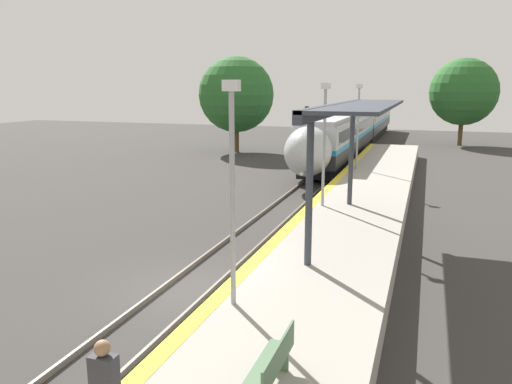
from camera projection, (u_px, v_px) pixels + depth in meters
The scene contains 13 objects.
ground_plane at pixel (189, 290), 14.83m from camera, with size 120.00×120.00×0.00m, color #383533.
rail_left at pixel (167, 284), 15.04m from camera, with size 0.08×90.00×0.15m, color slate.
rail_right at pixel (211, 290), 14.59m from camera, with size 0.08×90.00×0.15m, color slate.
train at pixel (357, 126), 47.72m from camera, with size 2.81×45.14×3.87m.
platform_right at pixel (313, 290), 13.54m from camera, with size 4.02×64.00×1.00m.
platform_bench at pixel (272, 365), 8.11m from camera, with size 0.44×1.77×0.89m.
railway_signal at pixel (306, 130), 37.54m from camera, with size 0.28×0.28×4.47m.
lamppost_near at pixel (232, 180), 10.95m from camera, with size 0.36×0.20×5.07m.
lamppost_mid at pixel (324, 136), 20.43m from camera, with size 0.36×0.20×5.07m.
lamppost_far at pixel (358, 121), 29.92m from camera, with size 0.36×0.20×5.07m.
station_canopy at pixel (353, 113), 16.66m from camera, with size 2.02×10.81×4.37m.
background_tree_left at pixel (236, 95), 44.82m from camera, with size 6.75×6.75×8.58m.
background_tree_right at pixel (464, 92), 49.93m from camera, with size 6.67×6.67×8.72m.
Camera 1 is at (6.40, -12.50, 5.92)m, focal length 35.00 mm.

